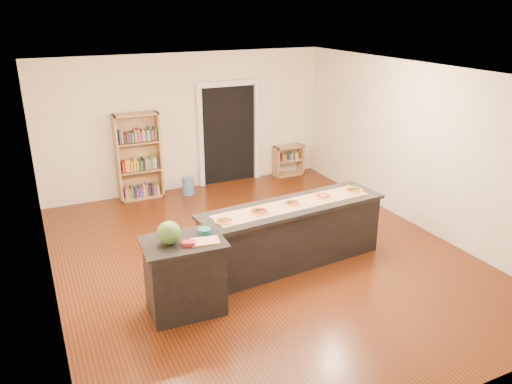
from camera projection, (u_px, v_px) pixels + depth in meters
name	position (u px, v px, depth m)	size (l,w,h in m)	color
room	(262.00, 171.00, 7.29)	(6.00, 7.00, 2.80)	#EFE5C9
doorway	(229.00, 128.00, 10.65)	(1.40, 0.09, 2.21)	black
kitchen_island	(292.00, 234.00, 7.44)	(2.87, 0.78, 0.95)	black
side_counter	(185.00, 276.00, 6.24)	(1.00, 0.73, 0.98)	black
bookshelf	(139.00, 157.00, 9.83)	(0.86, 0.31, 1.73)	tan
low_shelf	(288.00, 160.00, 11.37)	(0.69, 0.29, 0.69)	tan
waste_bin	(188.00, 186.00, 10.25)	(0.25, 0.25, 0.36)	#4A71A4
kraft_paper	(293.00, 204.00, 7.27)	(2.49, 0.45, 0.00)	#987C4E
watermelon	(169.00, 233.00, 5.95)	(0.29, 0.29, 0.29)	#144214
cutting_board	(205.00, 241.00, 6.03)	(0.34, 0.22, 0.02)	tan
package_red	(189.00, 243.00, 5.94)	(0.15, 0.11, 0.06)	maroon
package_teal	(205.00, 231.00, 6.26)	(0.16, 0.16, 0.06)	#195966
pizza_a	(224.00, 221.00, 6.69)	(0.26, 0.26, 0.02)	#D7AA52
pizza_b	(259.00, 211.00, 6.99)	(0.30, 0.30, 0.02)	#D7AA52
pizza_c	(292.00, 203.00, 7.29)	(0.27, 0.27, 0.02)	#D7AA52
pizza_d	(323.00, 196.00, 7.56)	(0.28, 0.28, 0.02)	#D7AA52
pizza_e	(353.00, 190.00, 7.81)	(0.30, 0.30, 0.02)	#D7AA52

